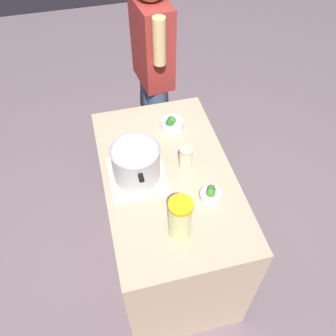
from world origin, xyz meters
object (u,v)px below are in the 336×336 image
at_px(lemonade_pitcher, 180,219).
at_px(broccoli_bowl_center, 211,194).
at_px(person_cook, 154,75).
at_px(cooking_pot, 136,162).
at_px(mason_jar, 186,158).
at_px(broccoli_bowl_front, 172,123).

relative_size(lemonade_pitcher, broccoli_bowl_center, 2.28).
bearing_deg(person_cook, lemonade_pitcher, 172.86).
relative_size(cooking_pot, mason_jar, 2.34).
bearing_deg(cooking_pot, mason_jar, -89.83).
height_order(lemonade_pitcher, broccoli_bowl_center, lemonade_pitcher).
height_order(mason_jar, person_cook, person_cook).
relative_size(broccoli_bowl_center, person_cook, 0.07).
height_order(cooking_pot, lemonade_pitcher, lemonade_pitcher).
bearing_deg(mason_jar, lemonade_pitcher, 160.13).
distance_m(broccoli_bowl_center, person_cook, 1.14).
xyz_separation_m(mason_jar, person_cook, (0.90, -0.02, -0.09)).
distance_m(broccoli_bowl_front, person_cook, 0.58).
relative_size(mason_jar, broccoli_bowl_front, 1.01).
distance_m(cooking_pot, lemonade_pitcher, 0.41).
height_order(lemonade_pitcher, broccoli_bowl_front, lemonade_pitcher).
height_order(cooking_pot, broccoli_bowl_center, cooking_pot).
bearing_deg(mason_jar, broccoli_bowl_front, -0.85).
bearing_deg(broccoli_bowl_front, cooking_pot, 139.75).
xyz_separation_m(mason_jar, broccoli_bowl_center, (-0.24, -0.06, -0.04)).
distance_m(mason_jar, person_cook, 0.91).
height_order(broccoli_bowl_front, person_cook, person_cook).
bearing_deg(mason_jar, broccoli_bowl_center, -164.73).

